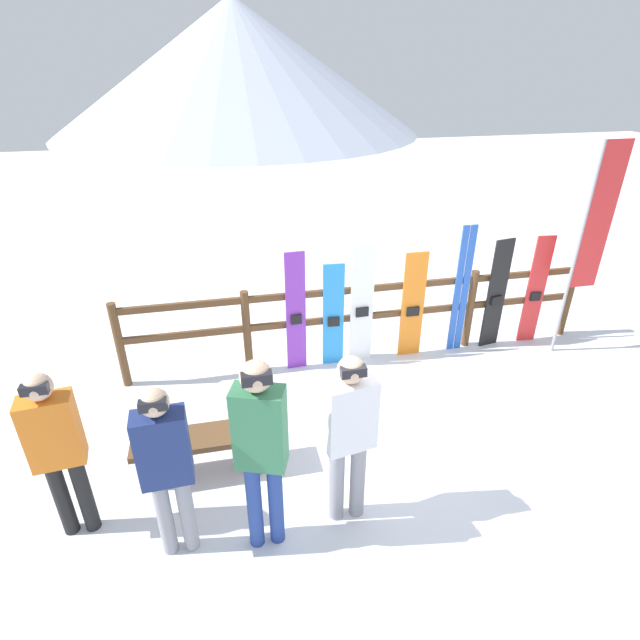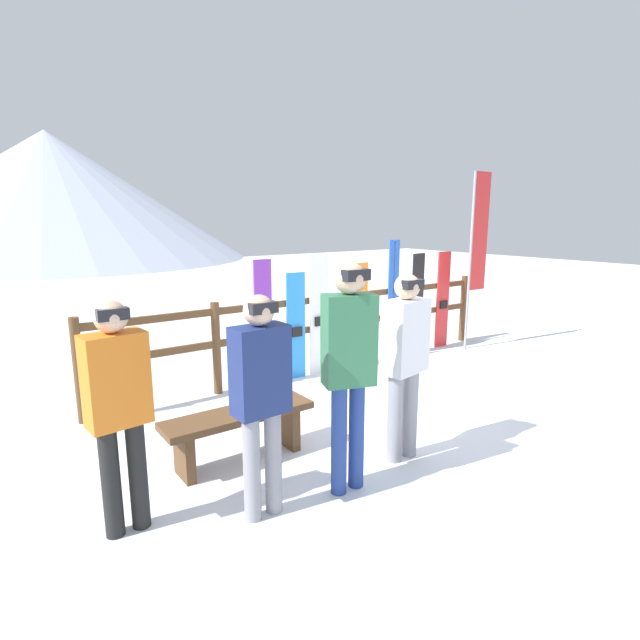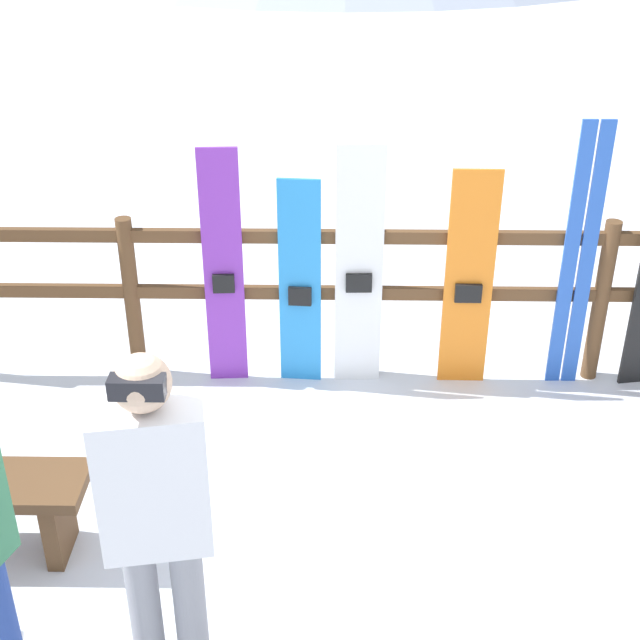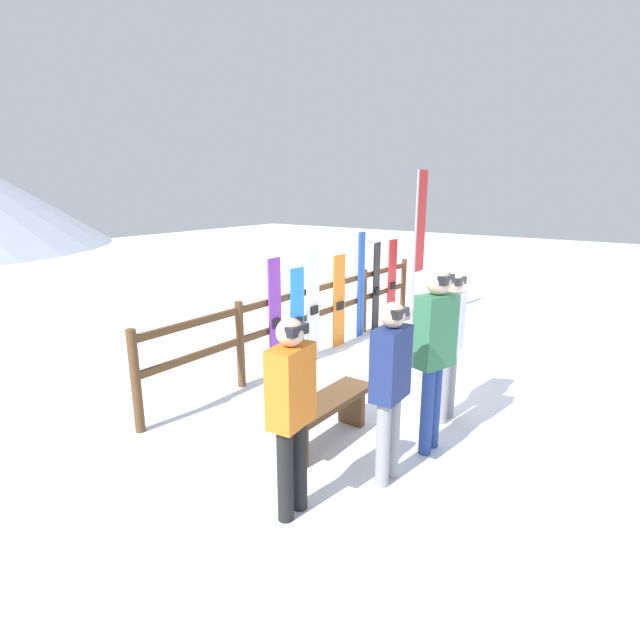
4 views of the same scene
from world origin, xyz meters
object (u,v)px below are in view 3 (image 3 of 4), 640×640
at_px(snowboard_blue, 300,285).
at_px(ski_pair_blue, 578,260).
at_px(snowboard_purple, 223,271).
at_px(snowboard_orange, 469,282).
at_px(snowboard_white, 359,270).
at_px(person_white, 156,510).

relative_size(snowboard_blue, ski_pair_blue, 0.79).
bearing_deg(snowboard_purple, snowboard_orange, -0.00).
bearing_deg(snowboard_white, snowboard_purple, -180.00).
height_order(snowboard_blue, ski_pair_blue, ski_pair_blue).
distance_m(person_white, snowboard_blue, 2.43).
height_order(person_white, snowboard_white, person_white).
bearing_deg(person_white, snowboard_purple, 90.49).
bearing_deg(snowboard_purple, snowboard_white, 0.00).
height_order(snowboard_white, ski_pair_blue, ski_pair_blue).
xyz_separation_m(snowboard_purple, snowboard_white, (0.83, 0.00, 0.01)).
bearing_deg(snowboard_orange, snowboard_white, 179.99).
bearing_deg(ski_pair_blue, snowboard_white, -179.86).
relative_size(snowboard_orange, ski_pair_blue, 0.83).
relative_size(snowboard_blue, snowboard_white, 0.87).
distance_m(snowboard_orange, ski_pair_blue, 0.67).
bearing_deg(snowboard_orange, ski_pair_blue, 0.30).
xyz_separation_m(person_white, snowboard_purple, (-0.02, 2.37, -0.16)).
distance_m(snowboard_white, snowboard_orange, 0.68).
xyz_separation_m(person_white, snowboard_white, (0.81, 2.37, -0.15)).
relative_size(snowboard_purple, snowboard_blue, 1.14).
bearing_deg(snowboard_orange, person_white, -122.13).
height_order(snowboard_blue, snowboard_white, snowboard_white).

